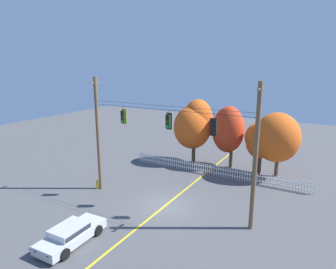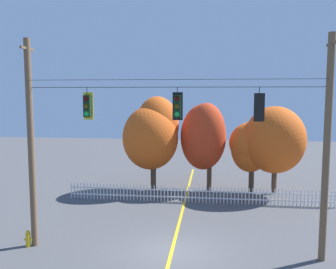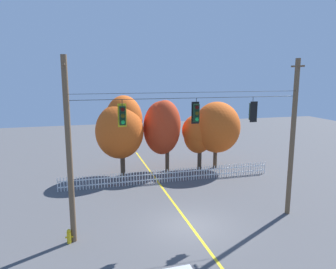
% 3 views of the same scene
% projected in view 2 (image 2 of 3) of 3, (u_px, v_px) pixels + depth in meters
% --- Properties ---
extents(ground, '(80.00, 80.00, 0.00)m').
position_uv_depth(ground, '(172.00, 252.00, 16.15)').
color(ground, '#4C4C4F').
extents(lane_centerline_stripe, '(0.16, 36.00, 0.01)m').
position_uv_depth(lane_centerline_stripe, '(172.00, 252.00, 16.15)').
color(lane_centerline_stripe, gold).
rests_on(lane_centerline_stripe, ground).
extents(signal_support_span, '(12.94, 1.10, 9.33)m').
position_uv_depth(signal_support_span, '(172.00, 145.00, 15.63)').
color(signal_support_span, brown).
rests_on(signal_support_span, ground).
extents(traffic_signal_eastbound_side, '(0.43, 0.38, 1.40)m').
position_uv_depth(traffic_signal_eastbound_side, '(87.00, 106.00, 15.90)').
color(traffic_signal_eastbound_side, black).
extents(traffic_signal_northbound_primary, '(0.43, 0.38, 1.39)m').
position_uv_depth(traffic_signal_northbound_primary, '(177.00, 106.00, 15.43)').
color(traffic_signal_northbound_primary, black).
extents(traffic_signal_westbound_side, '(0.43, 0.38, 1.40)m').
position_uv_depth(traffic_signal_westbound_side, '(259.00, 107.00, 15.01)').
color(traffic_signal_westbound_side, black).
extents(white_picket_fence, '(17.05, 0.06, 1.05)m').
position_uv_depth(white_picket_fence, '(199.00, 195.00, 23.44)').
color(white_picket_fence, white).
rests_on(white_picket_fence, ground).
extents(autumn_maple_near_fence, '(3.97, 3.90, 6.75)m').
position_uv_depth(autumn_maple_near_fence, '(153.00, 134.00, 26.18)').
color(autumn_maple_near_fence, brown).
rests_on(autumn_maple_near_fence, ground).
extents(autumn_maple_mid, '(3.23, 3.16, 6.31)m').
position_uv_depth(autumn_maple_mid, '(204.00, 136.00, 26.02)').
color(autumn_maple_mid, brown).
rests_on(autumn_maple_mid, ground).
extents(autumn_oak_far_east, '(3.39, 3.00, 5.04)m').
position_uv_depth(autumn_oak_far_east, '(252.00, 145.00, 25.50)').
color(autumn_oak_far_east, '#473828').
rests_on(autumn_oak_far_east, ground).
extents(autumn_maple_far_west, '(4.13, 4.05, 6.11)m').
position_uv_depth(autumn_maple_far_west, '(274.00, 140.00, 24.78)').
color(autumn_maple_far_west, brown).
rests_on(autumn_maple_far_west, ground).
extents(fire_hydrant, '(0.38, 0.22, 0.75)m').
position_uv_depth(fire_hydrant, '(28.00, 239.00, 16.72)').
color(fire_hydrant, gold).
rests_on(fire_hydrant, ground).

